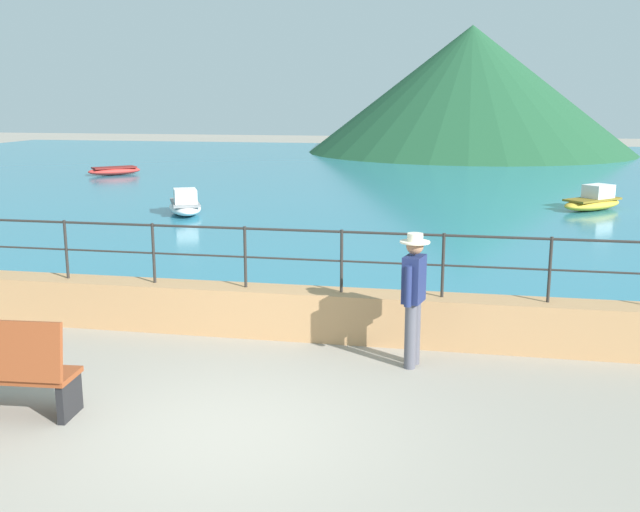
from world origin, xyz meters
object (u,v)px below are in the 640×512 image
object	(u,v)px
person_walking	(414,293)
boat_2	(593,201)
boat_0	(114,171)
boat_1	(185,205)

from	to	relation	value
person_walking	boat_2	size ratio (longest dim) A/B	0.77
person_walking	boat_2	bearing A→B (deg)	72.52
boat_0	boat_1	size ratio (longest dim) A/B	0.94
boat_0	boat_1	xyz separation A→B (m)	(7.16, -9.94, 0.07)
boat_2	person_walking	bearing A→B (deg)	-107.48
boat_0	boat_2	xyz separation A→B (m)	(19.07, -6.82, 0.07)
boat_1	boat_2	bearing A→B (deg)	14.67
boat_2	boat_0	bearing A→B (deg)	160.32
boat_1	boat_2	size ratio (longest dim) A/B	1.08
boat_0	boat_2	world-z (taller)	boat_2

